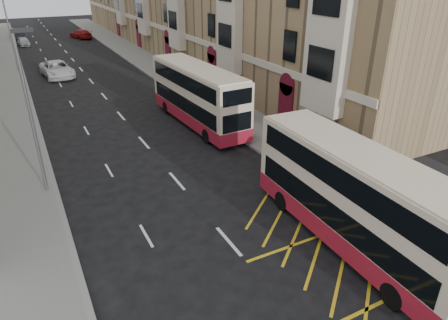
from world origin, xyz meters
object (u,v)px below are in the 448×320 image
pedestrian_far (307,155)px  double_decker_rear (198,96)px  white_van (57,69)px  street_lamp_near (30,106)px  car_red (81,34)px  double_decker_front (355,199)px  car_silver (24,41)px  street_lamp_far (10,29)px  car_dark (18,34)px

pedestrian_far → double_decker_rear: bearing=-51.7°
double_decker_rear → white_van: 21.33m
white_van → street_lamp_near: bearing=-103.6°
double_decker_rear → pedestrian_far: double_decker_rear is taller
street_lamp_near → car_red: bearing=78.5°
double_decker_front → white_van: bearing=103.1°
double_decker_front → car_silver: (-9.25, 58.06, -1.51)m
double_decker_rear → car_red: (-0.70, 45.40, -1.46)m
double_decker_rear → white_van: (-7.42, 19.95, -1.37)m
street_lamp_far → car_silver: (1.54, 17.64, -3.99)m
white_van → street_lamp_far: bearing=122.6°
car_silver → white_van: bearing=-88.2°
double_decker_rear → car_silver: 43.24m
double_decker_front → car_red: bearing=92.2°
pedestrian_far → white_van: pedestrian_far is taller
double_decker_rear → street_lamp_near: bearing=-156.2°
car_silver → car_red: 9.35m
street_lamp_near → street_lamp_far: bearing=90.0°
pedestrian_far → car_silver: (-11.82, 51.86, -0.34)m
car_silver → car_red: (8.78, 3.23, 0.08)m
street_lamp_far → car_dark: (1.15, 24.91, -3.88)m
street_lamp_near → car_silver: street_lamp_near is taller
double_decker_rear → car_red: 45.43m
car_dark → street_lamp_near: bearing=-86.1°
car_dark → street_lamp_far: bearing=-87.5°
street_lamp_far → pedestrian_far: (13.36, -34.21, -3.65)m
white_van → car_dark: (-2.44, 29.49, -0.06)m
street_lamp_near → pedestrian_far: 14.48m
car_dark → car_red: bearing=-18.6°
street_lamp_near → double_decker_front: size_ratio=0.75×
double_decker_rear → white_van: double_decker_rear is taller
street_lamp_near → car_dark: street_lamp_near is taller
car_silver → car_red: car_red is taller
pedestrian_far → car_red: 55.18m
street_lamp_near → car_red: (10.32, 50.88, -3.91)m
street_lamp_far → double_decker_rear: (11.02, -24.52, -2.44)m
pedestrian_far → car_silver: 53.19m
street_lamp_near → double_decker_rear: bearing=26.4°
white_van → car_red: (6.72, 25.45, -0.09)m
car_red → car_dark: bearing=-39.6°
double_decker_front → car_red: size_ratio=2.13×
street_lamp_far → car_silver: street_lamp_far is taller
car_silver → double_decker_front: bearing=-84.4°
street_lamp_far → double_decker_rear: size_ratio=0.73×
pedestrian_far → car_red: (-3.04, 55.09, -0.26)m
double_decker_front → white_van: size_ratio=1.82×
street_lamp_near → double_decker_front: (10.79, -10.42, -2.48)m
car_silver → car_dark: size_ratio=0.82×
street_lamp_far → street_lamp_near: bearing=-90.0°
car_dark → car_red: size_ratio=0.92×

